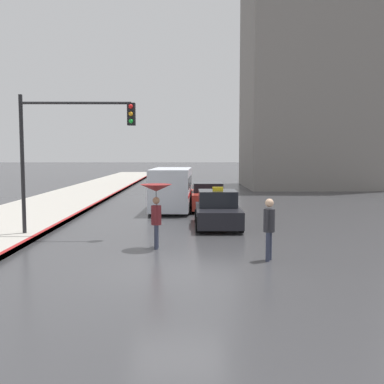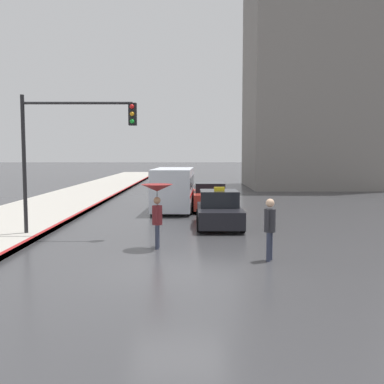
{
  "view_description": "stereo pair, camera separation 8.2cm",
  "coord_description": "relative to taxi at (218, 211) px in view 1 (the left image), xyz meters",
  "views": [
    {
      "loc": [
        0.31,
        -11.57,
        3.1
      ],
      "look_at": [
        0.46,
        8.24,
        1.4
      ],
      "focal_mm": 42.0,
      "sensor_mm": 36.0,
      "label": 1
    },
    {
      "loc": [
        0.39,
        -11.57,
        3.1
      ],
      "look_at": [
        0.46,
        8.24,
        1.4
      ],
      "focal_mm": 42.0,
      "sensor_mm": 36.0,
      "label": 2
    }
  ],
  "objects": [
    {
      "name": "building_tower_near",
      "position": [
        10.01,
        22.92,
        11.31
      ],
      "size": [
        11.92,
        10.45,
        24.0
      ],
      "color": "gray",
      "rests_on": "ground_plane"
    },
    {
      "name": "ambulance_van",
      "position": [
        -2.15,
        5.25,
        0.59
      ],
      "size": [
        2.25,
        5.1,
        2.3
      ],
      "rotation": [
        0.0,
        0.0,
        3.1
      ],
      "color": "silver",
      "rests_on": "ground_plane"
    },
    {
      "name": "pedestrian_with_umbrella",
      "position": [
        -2.28,
        -4.39,
        0.98
      ],
      "size": [
        1.03,
        1.03,
        2.11
      ],
      "rotation": [
        0.0,
        0.0,
        1.53
      ],
      "color": "#2D3347",
      "rests_on": "ground_plane"
    },
    {
      "name": "traffic_light",
      "position": [
        -5.54,
        -2.49,
        2.99
      ],
      "size": [
        4.19,
        0.38,
        5.22
      ],
      "color": "black",
      "rests_on": "ground_plane"
    },
    {
      "name": "pedestrian_man",
      "position": [
        1.09,
        -6.07,
        0.4
      ],
      "size": [
        0.44,
        0.46,
        1.81
      ],
      "rotation": [
        0.0,
        0.0,
        -2.01
      ],
      "color": "#2D3347",
      "rests_on": "ground_plane"
    },
    {
      "name": "sedan_red",
      "position": [
        -0.16,
        5.73,
        0.0
      ],
      "size": [
        1.91,
        4.06,
        1.49
      ],
      "rotation": [
        0.0,
        0.0,
        3.14
      ],
      "color": "#A52D23",
      "rests_on": "ground_plane"
    },
    {
      "name": "ground_plane",
      "position": [
        -1.54,
        -7.29,
        -0.69
      ],
      "size": [
        300.0,
        300.0,
        0.0
      ],
      "primitive_type": "plane",
      "color": "#38383A"
    },
    {
      "name": "taxi",
      "position": [
        0.0,
        0.0,
        0.0
      ],
      "size": [
        1.91,
        4.01,
        1.7
      ],
      "rotation": [
        0.0,
        0.0,
        3.14
      ],
      "color": "black",
      "rests_on": "ground_plane"
    }
  ]
}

